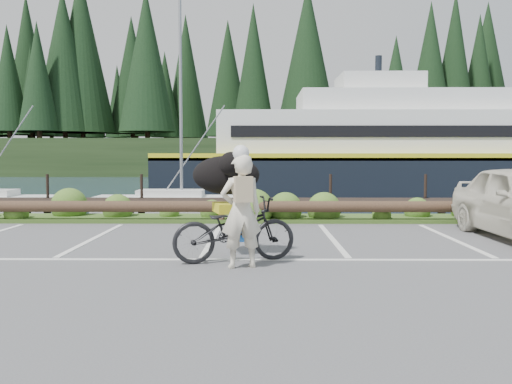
% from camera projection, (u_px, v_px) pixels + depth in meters
% --- Properties ---
extents(ground, '(72.00, 72.00, 0.00)m').
position_uv_depth(ground, '(203.00, 256.00, 9.84)').
color(ground, '#4D4D4F').
extents(harbor_backdrop, '(170.00, 160.00, 30.00)m').
position_uv_depth(harbor_backdrop, '(257.00, 166.00, 88.16)').
color(harbor_backdrop, '#1B2C41').
rests_on(harbor_backdrop, ground).
extents(vegetation_strip, '(34.00, 1.60, 0.10)m').
position_uv_depth(vegetation_strip, '(223.00, 218.00, 15.13)').
color(vegetation_strip, '#3D5B21').
rests_on(vegetation_strip, ground).
extents(log_rail, '(32.00, 0.30, 0.60)m').
position_uv_depth(log_rail, '(222.00, 223.00, 14.43)').
color(log_rail, '#443021').
rests_on(log_rail, ground).
extents(bicycle, '(2.24, 1.28, 1.11)m').
position_uv_depth(bicycle, '(234.00, 230.00, 9.23)').
color(bicycle, black).
rests_on(bicycle, ground).
extents(cyclist, '(0.76, 0.60, 1.84)m').
position_uv_depth(cyclist, '(241.00, 211.00, 8.73)').
color(cyclist, beige).
rests_on(cyclist, ground).
extents(dog, '(0.90, 1.33, 0.70)m').
position_uv_depth(dog, '(226.00, 175.00, 9.82)').
color(dog, black).
rests_on(dog, bicycle).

